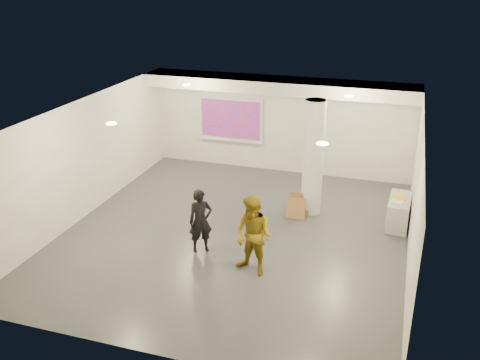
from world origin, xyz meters
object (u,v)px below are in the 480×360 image
(projection_screen, at_px, (231,120))
(man, at_px, (253,236))
(credenza, at_px, (399,212))
(woman, at_px, (201,221))
(column, at_px, (313,158))

(projection_screen, relative_size, man, 1.21)
(credenza, bearing_deg, woman, -145.09)
(column, bearing_deg, woman, -125.56)
(credenza, distance_m, woman, 5.00)
(column, relative_size, woman, 2.04)
(credenza, height_order, woman, woman)
(credenza, xyz_separation_m, woman, (-4.21, -2.67, 0.38))
(column, relative_size, credenza, 2.46)
(projection_screen, xyz_separation_m, woman, (1.11, -5.43, -0.79))
(woman, height_order, man, man)
(column, relative_size, projection_screen, 1.43)
(column, distance_m, credenza, 2.50)
(column, height_order, projection_screen, column)
(projection_screen, relative_size, credenza, 1.72)
(projection_screen, xyz_separation_m, man, (2.50, -5.98, -0.66))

